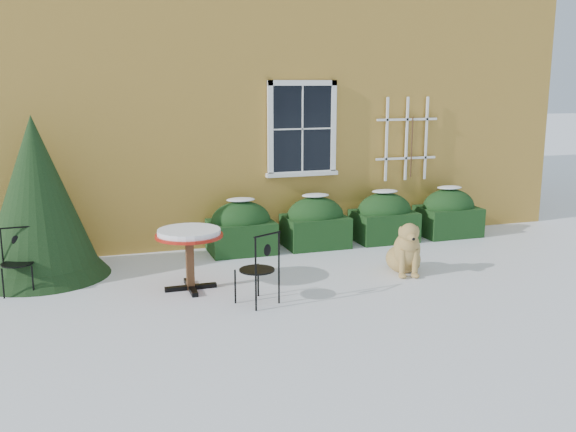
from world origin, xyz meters
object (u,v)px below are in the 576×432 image
object	(u,v)px
patio_chair_far	(17,261)
dog	(406,252)
bistro_table	(189,239)
evergreen_shrub	(38,213)
patio_chair_near	(259,268)

from	to	relation	value
patio_chair_far	dog	distance (m)	5.39
patio_chair_far	bistro_table	bearing A→B (deg)	-18.05
bistro_table	patio_chair_far	bearing A→B (deg)	164.33
bistro_table	patio_chair_far	distance (m)	2.30
evergreen_shrub	patio_chair_near	bearing A→B (deg)	-38.86
patio_chair_far	dog	bearing A→B (deg)	-11.54
evergreen_shrub	patio_chair_near	distance (m)	3.44
patio_chair_far	dog	size ratio (longest dim) A/B	1.00
evergreen_shrub	patio_chair_near	world-z (taller)	evergreen_shrub
evergreen_shrub	patio_chair_far	bearing A→B (deg)	-111.91
patio_chair_near	dog	distance (m)	2.48
patio_chair_near	patio_chair_far	size ratio (longest dim) A/B	1.09
evergreen_shrub	dog	xyz separation A→B (m)	(5.05, -1.53, -0.61)
patio_chair_near	patio_chair_far	distance (m)	3.27
bistro_table	patio_chair_near	distance (m)	1.14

